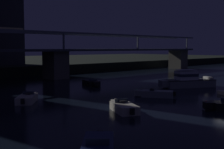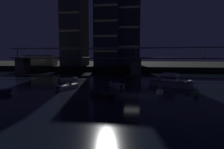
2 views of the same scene
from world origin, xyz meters
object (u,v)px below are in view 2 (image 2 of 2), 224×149
Objects in this scene: cabin_cruiser_near_left at (171,82)px; speedboat_near_right at (67,87)px; waterfront_pavilion at (42,61)px; speedboat_mid_right at (116,85)px; dinghy_with_paddler at (160,92)px; channel_buoy at (196,92)px; tower_west_low at (75,24)px; speedboat_near_center at (102,95)px; tower_west_tall at (107,29)px; tower_central at (129,19)px; speedboat_mid_center at (68,79)px; river_bridge at (136,62)px; speedboat_far_left at (129,77)px.

cabin_cruiser_near_left is 21.60m from speedboat_near_right.
waterfront_pavilion reaches higher than speedboat_mid_right.
dinghy_with_paddler is (17.64, -2.21, -0.14)m from speedboat_near_right.
channel_buoy is 5.79m from dinghy_with_paddler.
tower_west_low is 54.32m from speedboat_near_right.
tower_west_low is 63.03m from speedboat_near_center.
tower_west_tall is at bearing 98.81° from speedboat_near_center.
waterfront_pavilion is at bearing -167.71° from tower_central.
speedboat_near_center is 2.55× the size of channel_buoy.
speedboat_mid_center is 15.75m from speedboat_mid_right.
tower_west_tall reaches higher than channel_buoy.
tower_central reaches higher than dinghy_with_paddler.
tower_west_low reaches higher than speedboat_near_center.
river_bridge is 43.61m from waterfront_pavilion.
channel_buoy is (52.41, -46.45, -3.96)m from waterfront_pavilion.
speedboat_far_left is (2.14, -33.59, -22.62)m from tower_central.
waterfront_pavilion is at bearing 123.64° from speedboat_near_right.
speedboat_near_right is (-12.94, -31.69, -4.09)m from river_bridge.
speedboat_near_center is 0.98× the size of speedboat_mid_center.
tower_central is at bearing 12.29° from waterfront_pavilion.
tower_central is 9.18× the size of speedboat_mid_center.
river_bridge is 38.96m from speedboat_near_center.
speedboat_far_left is (40.17, -25.31, -4.02)m from waterfront_pavilion.
cabin_cruiser_near_left reaches higher than speedboat_mid_right.
cabin_cruiser_near_left reaches higher than speedboat_mid_center.
speedboat_mid_right is at bearing -97.21° from river_bridge.
channel_buoy is (23.60, -51.84, -17.75)m from tower_west_tall.
waterfront_pavilion is at bearing 147.79° from speedboat_far_left.
waterfront_pavilion is at bearing 133.65° from speedboat_mid_right.
tower_central is at bearing 104.71° from channel_buoy.
speedboat_mid_center is (-4.06, -37.70, -17.81)m from tower_west_tall.
speedboat_near_right is 1.03× the size of speedboat_mid_right.
speedboat_mid_center is (-25.03, 5.37, -0.64)m from cabin_cruiser_near_left.
tower_west_low is 24.38m from tower_central.
speedboat_far_left is at bearing 58.61° from speedboat_near_right.
speedboat_mid_center is at bearing 110.70° from speedboat_near_right.
tower_west_low is 21.29× the size of channel_buoy.
speedboat_far_left is at bearing 127.82° from cabin_cruiser_near_left.
speedboat_mid_center is at bearing -130.14° from river_bridge.
waterfront_pavilion is (-38.03, -8.28, -18.60)m from tower_central.
channel_buoy is 0.64× the size of dinghy_with_paddler.
speedboat_mid_right is at bearing 156.04° from channel_buoy.
tower_west_low is 7.80× the size of speedboat_mid_right.
channel_buoy is at bearing -75.29° from tower_central.
cabin_cruiser_near_left is (35.71, -42.17, -19.73)m from tower_west_low.
tower_west_tall reaches higher than speedboat_mid_right.
tower_west_low is at bearing 149.55° from river_bridge.
dinghy_with_paddler is (8.28, -5.60, -0.14)m from speedboat_mid_right.
river_bridge is 34.48m from dinghy_with_paddler.
speedboat_near_right is 17.78m from dinghy_with_paddler.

